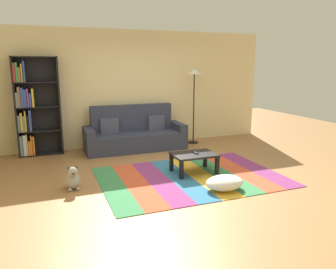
{
  "coord_description": "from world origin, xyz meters",
  "views": [
    {
      "loc": [
        -2.03,
        -5.05,
        1.91
      ],
      "look_at": [
        0.08,
        0.41,
        0.65
      ],
      "focal_mm": 34.8,
      "sensor_mm": 36.0,
      "label": 1
    }
  ],
  "objects_px": {
    "dog": "(73,179)",
    "bookshelf": "(32,109)",
    "couch": "(135,135)",
    "pouf": "(224,183)",
    "standing_lamp": "(194,81)",
    "coffee_table": "(194,157)",
    "tv_remote": "(195,153)"
  },
  "relations": [
    {
      "from": "bookshelf",
      "to": "standing_lamp",
      "type": "xyz_separation_m",
      "value": [
        3.65,
        -0.22,
        0.54
      ]
    },
    {
      "from": "bookshelf",
      "to": "standing_lamp",
      "type": "relative_size",
      "value": 1.14
    },
    {
      "from": "tv_remote",
      "to": "standing_lamp",
      "type": "bearing_deg",
      "value": 59.69
    },
    {
      "from": "coffee_table",
      "to": "bookshelf",
      "type": "bearing_deg",
      "value": 139.01
    },
    {
      "from": "dog",
      "to": "coffee_table",
      "type": "bearing_deg",
      "value": 0.12
    },
    {
      "from": "couch",
      "to": "dog",
      "type": "height_order",
      "value": "couch"
    },
    {
      "from": "standing_lamp",
      "to": "tv_remote",
      "type": "xyz_separation_m",
      "value": [
        -0.96,
        -2.08,
        -1.16
      ]
    },
    {
      "from": "couch",
      "to": "tv_remote",
      "type": "bearing_deg",
      "value": -74.5
    },
    {
      "from": "coffee_table",
      "to": "dog",
      "type": "xyz_separation_m",
      "value": [
        -2.09,
        -0.0,
        -0.14
      ]
    },
    {
      "from": "couch",
      "to": "bookshelf",
      "type": "xyz_separation_m",
      "value": [
        -2.13,
        0.28,
        0.65
      ]
    },
    {
      "from": "pouf",
      "to": "coffee_table",
      "type": "bearing_deg",
      "value": 95.4
    },
    {
      "from": "coffee_table",
      "to": "standing_lamp",
      "type": "relative_size",
      "value": 0.42
    },
    {
      "from": "pouf",
      "to": "tv_remote",
      "type": "xyz_separation_m",
      "value": [
        -0.06,
        0.93,
        0.25
      ]
    },
    {
      "from": "bookshelf",
      "to": "couch",
      "type": "bearing_deg",
      "value": -7.58
    },
    {
      "from": "pouf",
      "to": "standing_lamp",
      "type": "bearing_deg",
      "value": 73.35
    },
    {
      "from": "couch",
      "to": "pouf",
      "type": "relative_size",
      "value": 3.72
    },
    {
      "from": "bookshelf",
      "to": "dog",
      "type": "xyz_separation_m",
      "value": [
        0.57,
        -2.32,
        -0.83
      ]
    },
    {
      "from": "coffee_table",
      "to": "couch",
      "type": "bearing_deg",
      "value": 104.66
    },
    {
      "from": "pouf",
      "to": "bookshelf",
      "type": "bearing_deg",
      "value": 130.44
    },
    {
      "from": "dog",
      "to": "couch",
      "type": "bearing_deg",
      "value": 52.5
    },
    {
      "from": "pouf",
      "to": "dog",
      "type": "relative_size",
      "value": 1.53
    },
    {
      "from": "bookshelf",
      "to": "pouf",
      "type": "xyz_separation_m",
      "value": [
        2.75,
        -3.23,
        -0.87
      ]
    },
    {
      "from": "couch",
      "to": "coffee_table",
      "type": "distance_m",
      "value": 2.1
    },
    {
      "from": "dog",
      "to": "standing_lamp",
      "type": "relative_size",
      "value": 0.22
    },
    {
      "from": "bookshelf",
      "to": "pouf",
      "type": "distance_m",
      "value": 4.33
    },
    {
      "from": "coffee_table",
      "to": "pouf",
      "type": "distance_m",
      "value": 0.93
    },
    {
      "from": "pouf",
      "to": "tv_remote",
      "type": "bearing_deg",
      "value": 93.56
    },
    {
      "from": "couch",
      "to": "standing_lamp",
      "type": "relative_size",
      "value": 1.24
    },
    {
      "from": "standing_lamp",
      "to": "bookshelf",
      "type": "bearing_deg",
      "value": 176.53
    },
    {
      "from": "couch",
      "to": "dog",
      "type": "relative_size",
      "value": 5.69
    },
    {
      "from": "standing_lamp",
      "to": "pouf",
      "type": "bearing_deg",
      "value": -106.65
    },
    {
      "from": "dog",
      "to": "bookshelf",
      "type": "bearing_deg",
      "value": 103.82
    }
  ]
}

